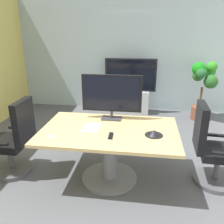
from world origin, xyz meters
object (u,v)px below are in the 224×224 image
object	(u,v)px
conference_table	(109,144)
office_chair_left	(15,144)
office_chair_right	(211,152)
potted_plant	(204,84)
tv_monitor	(112,95)
remote_control	(111,136)
wall_display_unit	(130,95)
conference_phone	(154,133)

from	to	relation	value
conference_table	office_chair_left	bearing A→B (deg)	-178.63
office_chair_right	office_chair_left	bearing A→B (deg)	96.19
office_chair_left	potted_plant	world-z (taller)	potted_plant
office_chair_right	tv_monitor	xyz separation A→B (m)	(-1.35, 0.27, 0.64)
remote_control	office_chair_left	bearing A→B (deg)	170.61
wall_display_unit	conference_phone	bearing A→B (deg)	-80.45
potted_plant	conference_phone	xyz separation A→B (m)	(-1.12, -2.62, -0.05)
potted_plant	conference_phone	distance (m)	2.85
tv_monitor	wall_display_unit	size ratio (longest dim) A/B	0.64
conference_table	potted_plant	size ratio (longest dim) A/B	1.35
wall_display_unit	remote_control	bearing A→B (deg)	-90.66
tv_monitor	conference_phone	size ratio (longest dim) A/B	3.82
conference_table	tv_monitor	bearing A→B (deg)	93.48
conference_table	conference_phone	size ratio (longest dim) A/B	7.97
tv_monitor	office_chair_right	bearing A→B (deg)	-11.34
office_chair_right	remote_control	size ratio (longest dim) A/B	6.41
wall_display_unit	conference_phone	distance (m)	2.92
conference_table	tv_monitor	xyz separation A→B (m)	(-0.02, 0.38, 0.56)
office_chair_right	potted_plant	distance (m)	2.46
tv_monitor	office_chair_left	bearing A→B (deg)	-162.30
conference_table	conference_phone	world-z (taller)	conference_phone
potted_plant	remote_control	xyz separation A→B (m)	(-1.64, -2.72, -0.08)
office_chair_right	conference_phone	distance (m)	0.85
conference_table	wall_display_unit	xyz separation A→B (m)	(0.08, 2.77, -0.10)
potted_plant	tv_monitor	bearing A→B (deg)	-128.68
conference_table	tv_monitor	distance (m)	0.68
wall_display_unit	conference_phone	size ratio (longest dim) A/B	5.95
conference_table	remote_control	bearing A→B (deg)	-76.62
office_chair_left	conference_table	bearing A→B (deg)	90.88
office_chair_right	remote_control	xyz separation A→B (m)	(-1.28, -0.32, 0.29)
wall_display_unit	office_chair_left	bearing A→B (deg)	-116.70
remote_control	wall_display_unit	bearing A→B (deg)	87.04
conference_table	tv_monitor	world-z (taller)	tv_monitor
office_chair_right	tv_monitor	bearing A→B (deg)	81.72
wall_display_unit	potted_plant	distance (m)	1.67
conference_table	remote_control	world-z (taller)	remote_control
tv_monitor	remote_control	distance (m)	0.69
tv_monitor	potted_plant	xyz separation A→B (m)	(1.71, 2.14, -0.27)
office_chair_right	potted_plant	size ratio (longest dim) A/B	0.84
tv_monitor	conference_phone	distance (m)	0.83
office_chair_left	conference_phone	size ratio (longest dim) A/B	4.95
potted_plant	conference_phone	size ratio (longest dim) A/B	5.92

